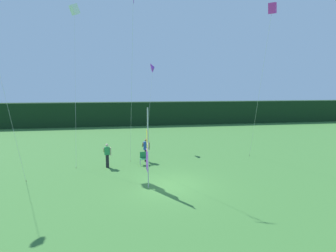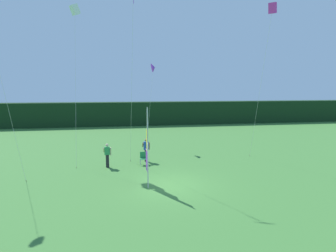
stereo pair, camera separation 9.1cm
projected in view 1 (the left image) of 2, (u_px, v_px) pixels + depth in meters
The scene contains 10 objects.
ground_plane at pixel (168, 185), 16.09m from camera, with size 120.00×120.00×0.00m, color #3D7533.
distant_treeline at pixel (136, 114), 41.54m from camera, with size 80.00×2.40×3.35m, color black.
banner_flag at pixel (147, 149), 15.66m from camera, with size 0.06×1.03×4.40m.
person_near_banner at pixel (146, 149), 21.07m from camera, with size 0.55×0.48×1.71m.
person_mid_field at pixel (107, 155), 19.53m from camera, with size 0.55×0.48×1.65m.
folding_chair at pixel (143, 157), 20.32m from camera, with size 0.51×0.51×0.89m.
kite_purple_diamond_0 at pixel (133, 11), 17.64m from camera, with size 0.56×2.96×11.77m.
kite_magenta_box_1 at pixel (272, 9), 18.64m from camera, with size 0.73×3.34×10.94m.
kite_white_box_2 at pixel (75, 10), 21.33m from camera, with size 0.86×3.93×11.63m.
kite_purple_delta_4 at pixel (153, 68), 26.11m from camera, with size 1.26×2.98×7.67m.
Camera 1 is at (-2.74, -15.26, 5.44)m, focal length 30.64 mm.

